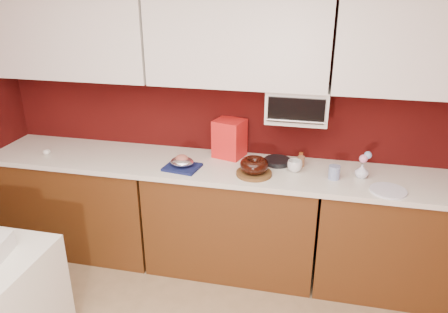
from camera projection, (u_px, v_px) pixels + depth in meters
name	position (u px, v px, depth m)	size (l,w,h in m)	color
wall_back	(241.00, 111.00, 3.49)	(4.00, 0.02, 2.50)	#3D0A08
base_cabinet_left	(83.00, 202.00, 3.80)	(1.31, 0.58, 0.86)	#522C10
base_cabinet_center	(233.00, 220.00, 3.53)	(1.31, 0.58, 0.86)	#522C10
base_cabinet_right	(407.00, 240.00, 3.26)	(1.31, 0.58, 0.86)	#522C10
countertop	(233.00, 169.00, 3.36)	(4.00, 0.62, 0.04)	silver
upper_cabinet_left	(70.00, 32.00, 3.39)	(1.31, 0.33, 0.70)	white
upper_cabinet_center	(238.00, 37.00, 3.12)	(1.31, 0.33, 0.70)	white
upper_cabinet_right	(439.00, 43.00, 2.85)	(1.31, 0.33, 0.70)	white
toaster_oven	(298.00, 104.00, 3.22)	(0.45, 0.30, 0.25)	white
toaster_oven_door	(296.00, 110.00, 3.08)	(0.40, 0.02, 0.18)	black
toaster_oven_handle	(295.00, 121.00, 3.10)	(0.02, 0.02, 0.42)	silver
cake_base	(254.00, 173.00, 3.20)	(0.26, 0.26, 0.02)	brown
bundt_cake	(254.00, 165.00, 3.18)	(0.21, 0.21, 0.09)	black
navy_towel	(182.00, 167.00, 3.31)	(0.25, 0.22, 0.02)	#121946
foil_ham_nest	(182.00, 162.00, 3.30)	(0.18, 0.15, 0.07)	white
roasted_ham	(182.00, 159.00, 3.29)	(0.10, 0.08, 0.06)	#A75A4C
pandoro_box	(230.00, 138.00, 3.49)	(0.22, 0.20, 0.30)	red
dark_pan	(277.00, 161.00, 3.40)	(0.21, 0.21, 0.04)	black
coffee_mug	(295.00, 165.00, 3.25)	(0.10, 0.10, 0.11)	silver
blue_jar	(334.00, 172.00, 3.13)	(0.08, 0.08, 0.10)	navy
flower_vase	(362.00, 170.00, 3.15)	(0.08, 0.08, 0.12)	silver
flower_pink	(363.00, 159.00, 3.11)	(0.06, 0.06, 0.06)	pink
flower_blue	(368.00, 155.00, 3.12)	(0.06, 0.06, 0.06)	#7C9AC7
china_plate	(388.00, 191.00, 2.96)	(0.24, 0.24, 0.01)	white
amber_bottle	(301.00, 158.00, 3.38)	(0.03, 0.03, 0.09)	brown
paper_cup	(301.00, 161.00, 3.34)	(0.05, 0.05, 0.08)	#966844
egg_left	(46.00, 152.00, 3.56)	(0.06, 0.05, 0.05)	silver
egg_right	(48.00, 151.00, 3.59)	(0.05, 0.04, 0.04)	white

